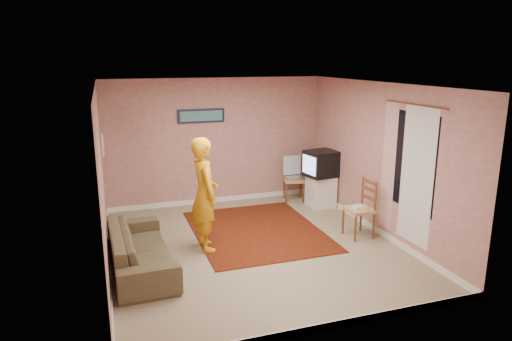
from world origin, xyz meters
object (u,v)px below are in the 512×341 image
object	(u,v)px
crt_tv	(321,164)
tv_cabinet	(321,191)
chair_a	(294,175)
person	(205,194)
sofa	(141,249)
chair_b	(359,203)

from	to	relation	value
crt_tv	tv_cabinet	bearing A→B (deg)	-0.00
chair_a	person	bearing A→B (deg)	-126.57
sofa	chair_b	bearing A→B (deg)	-90.93
tv_cabinet	sofa	distance (m)	4.14
crt_tv	sofa	size ratio (longest dim) A/B	0.33
sofa	person	bearing A→B (deg)	-70.88
crt_tv	chair_b	distance (m)	1.70
person	chair_b	bearing A→B (deg)	-101.10
crt_tv	person	world-z (taller)	person
crt_tv	person	size ratio (longest dim) A/B	0.38
chair_a	person	distance (m)	3.02
sofa	tv_cabinet	bearing A→B (deg)	-67.14
tv_cabinet	chair_b	world-z (taller)	chair_b
chair_a	tv_cabinet	bearing A→B (deg)	-41.64
tv_cabinet	sofa	xyz separation A→B (m)	(-3.75, -1.75, -0.02)
chair_a	sofa	xyz separation A→B (m)	(-3.38, -2.30, -0.27)
tv_cabinet	sofa	world-z (taller)	tv_cabinet
crt_tv	chair_b	size ratio (longest dim) A/B	1.28
tv_cabinet	crt_tv	bearing A→B (deg)	-170.53
chair_b	person	size ratio (longest dim) A/B	0.30
chair_b	sofa	bearing A→B (deg)	-91.42
crt_tv	sofa	world-z (taller)	crt_tv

